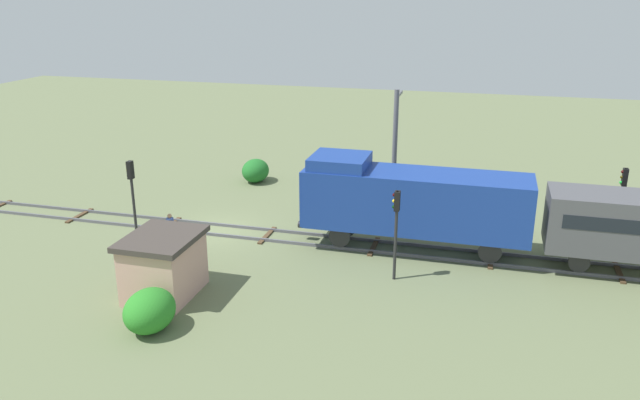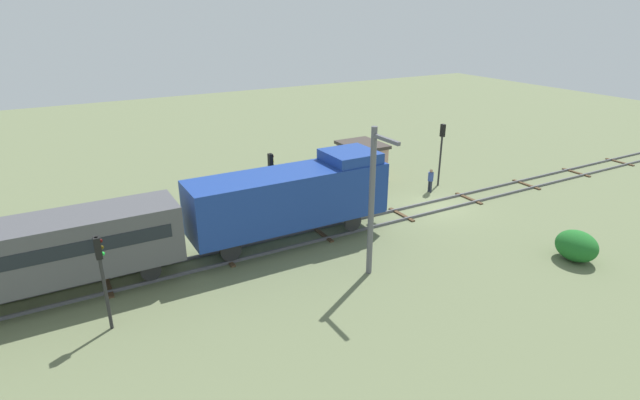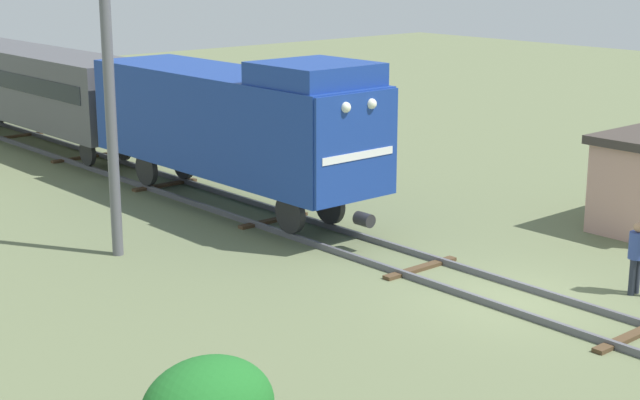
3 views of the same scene
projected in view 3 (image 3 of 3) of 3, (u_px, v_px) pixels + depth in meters
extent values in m
plane|color=#66704C|center=(515.00, 301.00, 21.97)|extent=(104.90, 104.90, 0.00)
cube|color=#595960|center=(495.00, 305.00, 21.50)|extent=(0.10, 69.93, 0.16)
cube|color=#595960|center=(535.00, 290.00, 22.41)|extent=(0.10, 69.93, 0.16)
cube|color=#4C3823|center=(631.00, 336.00, 19.83)|extent=(2.40, 0.24, 0.09)
cube|color=#4C3823|center=(421.00, 268.00, 24.09)|extent=(2.40, 0.24, 0.09)
cube|color=#4C3823|center=(274.00, 220.00, 28.35)|extent=(2.40, 0.24, 0.09)
cube|color=#4C3823|center=(165.00, 185.00, 32.62)|extent=(2.40, 0.24, 0.09)
cube|color=#4C3823|center=(82.00, 158.00, 36.88)|extent=(2.40, 0.24, 0.09)
cube|color=#4C3823|center=(15.00, 136.00, 41.14)|extent=(2.40, 0.24, 0.09)
cube|color=navy|center=(230.00, 120.00, 29.20)|extent=(2.90, 11.00, 2.90)
cube|color=navy|center=(315.00, 74.00, 25.91)|extent=(2.75, 2.80, 0.60)
cube|color=navy|center=(357.00, 148.00, 25.14)|extent=(2.84, 0.10, 2.84)
cube|color=white|center=(358.00, 156.00, 25.16)|extent=(2.46, 0.06, 0.20)
sphere|color=white|center=(346.00, 107.00, 24.54)|extent=(0.28, 0.28, 0.28)
sphere|color=white|center=(371.00, 104.00, 25.11)|extent=(0.28, 0.28, 0.28)
cylinder|color=#262628|center=(364.00, 219.00, 25.38)|extent=(0.36, 0.50, 0.36)
cylinder|color=#262628|center=(290.00, 213.00, 26.53)|extent=(0.18, 1.10, 1.10)
cylinder|color=#262628|center=(330.00, 205.00, 27.44)|extent=(0.18, 1.10, 1.10)
cylinder|color=#262628|center=(147.00, 169.00, 31.94)|extent=(0.18, 1.10, 1.10)
cylinder|color=#262628|center=(184.00, 163.00, 32.85)|extent=(0.18, 1.10, 1.10)
cube|color=#4C4C51|center=(36.00, 84.00, 38.83)|extent=(2.80, 14.00, 2.70)
cube|color=black|center=(35.00, 75.00, 38.75)|extent=(2.84, 12.88, 0.64)
cylinder|color=#262628|center=(88.00, 152.00, 34.88)|extent=(0.16, 0.96, 0.96)
cylinder|color=#262628|center=(123.00, 147.00, 35.80)|extent=(0.16, 0.96, 0.96)
cylinder|color=#262628|center=(0.00, 112.00, 43.69)|extent=(0.16, 0.96, 0.96)
cylinder|color=#262628|center=(326.00, 129.00, 31.15)|extent=(0.14, 0.14, 4.24)
cube|color=black|center=(326.00, 76.00, 30.74)|extent=(0.32, 0.24, 0.90)
sphere|color=#390606|center=(329.00, 68.00, 30.57)|extent=(0.16, 0.16, 0.16)
sphere|color=yellow|center=(329.00, 77.00, 30.64)|extent=(0.16, 0.16, 0.16)
sphere|color=black|center=(329.00, 86.00, 30.71)|extent=(0.16, 0.16, 0.16)
cylinder|color=#262B38|center=(632.00, 277.00, 22.24)|extent=(0.15, 0.15, 0.85)
cylinder|color=#262B38|center=(637.00, 275.00, 22.37)|extent=(0.15, 0.15, 0.85)
cylinder|color=#33478C|center=(637.00, 245.00, 22.12)|extent=(0.38, 0.38, 0.62)
sphere|color=tan|center=(639.00, 227.00, 22.02)|extent=(0.23, 0.23, 0.23)
cylinder|color=#595960|center=(111.00, 113.00, 24.38)|extent=(0.28, 0.28, 7.39)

